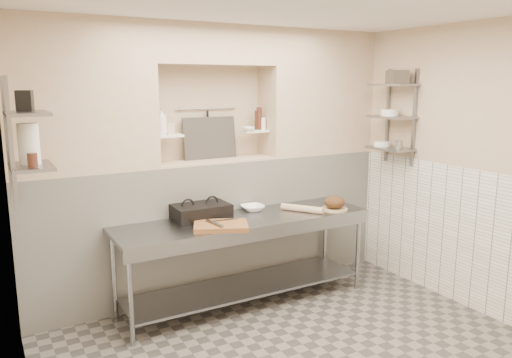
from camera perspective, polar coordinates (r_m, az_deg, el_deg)
wall_left at (r=3.15m, az=-25.97°, el=-5.37°), size 0.10×3.90×2.80m
wall_right at (r=5.28m, az=24.64°, el=0.96°), size 0.10×3.90×2.80m
wall_back at (r=5.55m, az=-5.89°, el=2.36°), size 4.00×0.10×2.80m
backwall_lower at (r=5.48m, az=-4.69°, el=-5.24°), size 4.00×0.40×1.40m
alcove_sill at (r=5.32m, az=-4.81°, el=2.12°), size 1.30×0.40×0.02m
backwall_pillar_left at (r=4.86m, az=-19.46°, el=8.88°), size 1.35×0.40×1.40m
backwall_pillar_right at (r=5.94m, az=6.95°, el=9.68°), size 1.35×0.40×1.40m
backwall_header at (r=5.27m, az=-5.02°, el=15.00°), size 1.30×0.40×0.40m
wainscot_left at (r=3.40m, az=-23.90°, el=-16.68°), size 0.02×3.90×1.40m
wainscot_right at (r=5.38m, az=23.67°, el=-6.45°), size 0.02×3.90×1.40m
alcove_shelf_left at (r=5.10m, az=-9.99°, el=4.89°), size 0.28×0.16×0.02m
alcove_shelf_right at (r=5.51m, az=-0.11°, el=5.50°), size 0.28×0.16×0.02m
utensil_rail at (r=5.42m, az=-5.66°, el=8.00°), size 0.70×0.02×0.02m
hanging_steel at (r=5.41m, az=-5.54°, el=6.20°), size 0.02×0.02×0.30m
splash_panel at (r=5.38m, az=-5.30°, el=4.68°), size 0.60×0.08×0.45m
shelf_rail_left_a at (r=4.31m, az=-26.54°, el=4.15°), size 0.03×0.03×0.95m
shelf_rail_left_b at (r=3.91m, az=-26.20°, el=3.60°), size 0.03×0.03×0.95m
wall_shelf_left_lower at (r=4.15m, az=-24.29°, el=1.32°), size 0.30×0.50×0.02m
wall_shelf_left_upper at (r=4.10m, az=-24.73°, el=6.83°), size 0.30×0.50×0.03m
shelf_rail_right_a at (r=5.98m, az=14.83°, el=7.01°), size 0.03×0.03×1.05m
shelf_rail_right_b at (r=5.70m, az=17.63°, el=6.69°), size 0.03×0.03×1.05m
wall_shelf_right_lower at (r=5.78m, az=15.07°, el=3.38°), size 0.30×0.50×0.02m
wall_shelf_right_mid at (r=5.75m, az=15.25°, el=6.84°), size 0.30×0.50×0.02m
wall_shelf_right_upper at (r=5.73m, az=15.42°, el=10.33°), size 0.30×0.50×0.03m
prep_table at (r=5.04m, az=-1.27°, el=-7.36°), size 2.60×0.70×0.90m
panini_press at (r=4.97m, az=-6.40°, el=-3.68°), size 0.55×0.40×0.15m
cutting_board at (r=4.64m, az=-4.04°, el=-5.36°), size 0.59×0.52×0.04m
knife_blade at (r=4.73m, az=-3.59°, el=-4.71°), size 0.28×0.06×0.01m
tongs at (r=4.61m, az=-4.75°, el=-5.02°), size 0.06×0.29×0.03m
mixing_bowl at (r=5.25m, az=-0.39°, el=-3.32°), size 0.27×0.27×0.06m
rolling_pin at (r=5.23m, az=5.28°, el=-3.38°), size 0.32×0.41×0.07m
bread_board at (r=5.36m, az=8.94°, el=-3.40°), size 0.28×0.28×0.02m
bread_loaf at (r=5.34m, az=8.96°, el=-2.63°), size 0.22×0.22×0.13m
bottle_soap at (r=5.06m, az=-10.71°, el=6.49°), size 0.12×0.13×0.27m
jar_alcove at (r=5.14m, az=-9.83°, el=5.73°), size 0.08×0.08×0.12m
bowl_alcove at (r=5.42m, az=-0.83°, el=5.76°), size 0.15×0.15×0.04m
condiment_a at (r=5.55m, az=0.14°, el=6.76°), size 0.06×0.06×0.21m
condiment_b at (r=5.53m, az=0.38°, el=6.94°), size 0.06×0.06×0.25m
condiment_c at (r=5.56m, az=0.73°, el=6.36°), size 0.08×0.08×0.13m
jug_left at (r=4.17m, az=-24.53°, el=3.68°), size 0.16×0.16×0.31m
jar_left at (r=4.00m, az=-24.18°, el=1.97°), size 0.07×0.07×0.11m
box_left_upper at (r=4.18m, az=-24.93°, el=8.12°), size 0.14×0.14×0.16m
bowl_right at (r=5.87m, az=14.16°, el=3.93°), size 0.18×0.18×0.05m
canister_right at (r=5.68m, az=15.99°, el=3.79°), size 0.09×0.09×0.09m
bowl_right_mid at (r=5.77m, az=15.01°, el=7.35°), size 0.19×0.19×0.07m
basket_right at (r=5.70m, az=15.83°, el=11.15°), size 0.26×0.28×0.14m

